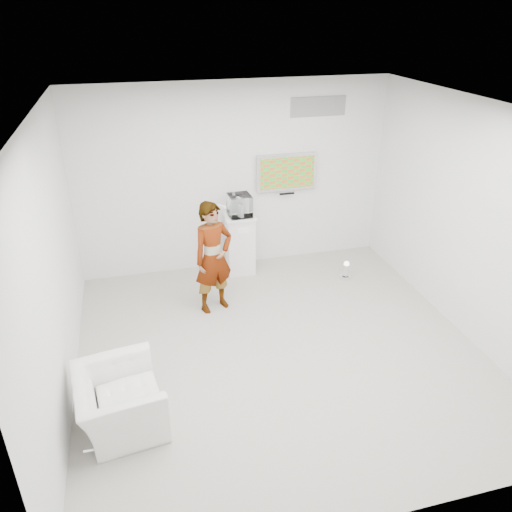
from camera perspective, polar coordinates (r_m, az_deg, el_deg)
The scene contains 10 objects.
room at distance 5.75m, azimuth 2.93°, elevation 1.44°, with size 5.01×5.01×3.00m.
tv at distance 8.16m, azimuth 3.52°, elevation 9.54°, with size 1.00×0.08×0.60m, color silver.
logo_decal at distance 8.12m, azimuth 7.14°, elevation 16.59°, with size 0.90×0.02×0.30m, color slate.
person at distance 6.96m, azimuth -4.90°, elevation -0.18°, with size 0.59×0.39×1.63m, color silver.
armchair at distance 5.52m, azimuth -15.32°, elevation -15.69°, with size 0.96×0.84×0.63m, color silver.
pedestal at distance 8.11m, azimuth -1.83°, elevation 1.43°, with size 0.48×0.48×0.98m, color silver.
floor_uplight at distance 8.13m, azimuth 10.25°, elevation -1.66°, with size 0.19×0.19×0.30m, color white.
vitrine at distance 7.85m, azimuth -1.90°, elevation 5.80°, with size 0.34×0.34×0.34m, color silver.
console at distance 7.87m, azimuth -1.90°, elevation 5.30°, with size 0.04×0.14×0.19m, color silver.
wii_remote at distance 6.93m, azimuth -3.98°, elevation 5.64°, with size 0.03×0.13×0.03m, color silver.
Camera 1 is at (-1.60, -4.95, 3.96)m, focal length 35.00 mm.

